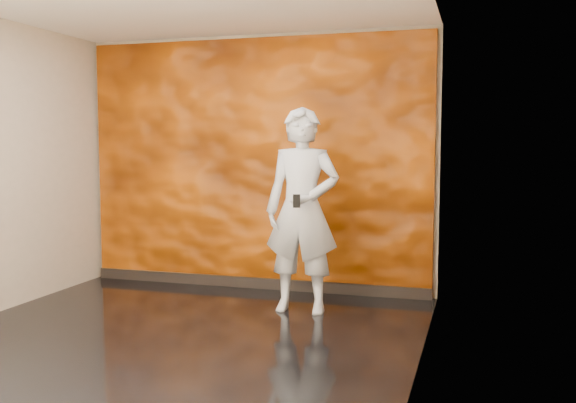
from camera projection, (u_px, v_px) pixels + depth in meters
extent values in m
cube|color=black|center=(176.00, 338.00, 5.34)|extent=(4.00, 4.00, 0.01)
cube|color=#A39682|center=(256.00, 163.00, 7.12)|extent=(4.00, 0.02, 2.80)
cube|color=#A39682|center=(423.00, 173.00, 4.64)|extent=(0.02, 4.00, 2.80)
cube|color=#CA5605|center=(255.00, 165.00, 7.08)|extent=(3.90, 0.06, 2.75)
cube|color=black|center=(254.00, 283.00, 7.16)|extent=(3.90, 0.04, 0.12)
imported|color=#A6ADB6|center=(302.00, 210.00, 6.11)|extent=(0.73, 0.50, 1.95)
cube|color=black|center=(297.00, 201.00, 5.80)|extent=(0.07, 0.03, 0.12)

